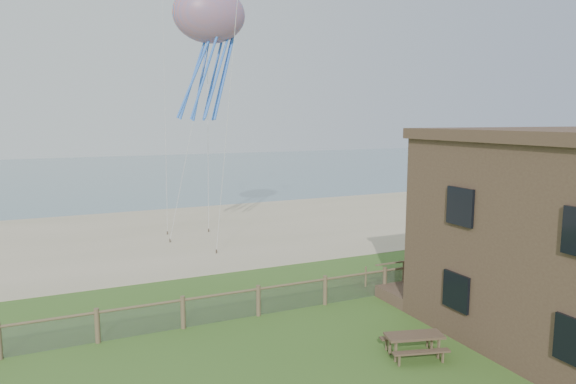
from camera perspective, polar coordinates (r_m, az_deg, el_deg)
name	(u,v)px	position (r m, az deg, el deg)	size (l,w,h in m)	color
sand_beach	(173,234)	(35.76, -12.63, -4.58)	(72.00, 20.00, 0.02)	tan
ocean	(109,173)	(78.89, -19.25, 2.04)	(160.00, 68.00, 0.02)	slate
chainlink_fence	(258,302)	(20.78, -3.31, -12.15)	(36.20, 0.20, 1.25)	brown
motel_deck	(517,276)	(27.41, 24.11, -8.47)	(15.00, 2.00, 0.50)	brown
picnic_table	(414,345)	(18.04, 13.83, -16.17)	(1.88, 1.42, 0.80)	brown
octopus_kite	(210,52)	(30.30, -8.67, 15.17)	(3.83, 2.70, 7.88)	#FF6228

